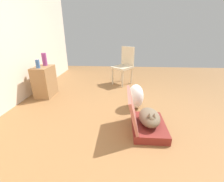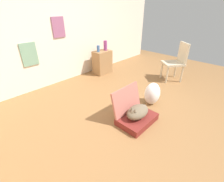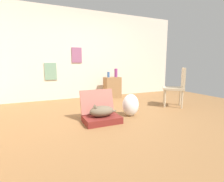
{
  "view_description": "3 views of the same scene",
  "coord_description": "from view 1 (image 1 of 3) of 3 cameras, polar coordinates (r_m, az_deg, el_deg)",
  "views": [
    {
      "loc": [
        -2.1,
        0.22,
        1.29
      ],
      "look_at": [
        -0.16,
        0.36,
        0.53
      ],
      "focal_mm": 24.08,
      "sensor_mm": 36.0,
      "label": 1
    },
    {
      "loc": [
        -2.1,
        -1.32,
        1.73
      ],
      "look_at": [
        -0.4,
        0.31,
        0.45
      ],
      "focal_mm": 25.55,
      "sensor_mm": 36.0,
      "label": 2
    },
    {
      "loc": [
        -1.32,
        -2.9,
        1.03
      ],
      "look_at": [
        0.01,
        0.07,
        0.51
      ],
      "focal_mm": 27.3,
      "sensor_mm": 36.0,
      "label": 3
    }
  ],
  "objects": [
    {
      "name": "suitcase_base",
      "position": [
        2.22,
        13.65,
        -12.93
      ],
      "size": [
        0.64,
        0.45,
        0.11
      ],
      "primitive_type": "cube",
      "color": "maroon",
      "rests_on": "ground"
    },
    {
      "name": "chair",
      "position": [
        3.95,
        4.66,
        9.95
      ],
      "size": [
        0.63,
        0.62,
        0.94
      ],
      "rotation": [
        0.0,
        0.0,
        -2.24
      ],
      "color": "beige",
      "rests_on": "ground"
    },
    {
      "name": "vase_tall",
      "position": [
        3.3,
        -26.39,
        9.2
      ],
      "size": [
        0.08,
        0.08,
        0.16
      ],
      "primitive_type": "cylinder",
      "color": "#38609E",
      "rests_on": "side_table"
    },
    {
      "name": "suitcase_lid",
      "position": [
        2.05,
        7.71,
        -6.54
      ],
      "size": [
        0.64,
        0.15,
        0.44
      ],
      "primitive_type": "cube",
      "rotation": [
        1.32,
        0.0,
        0.0
      ],
      "color": "#B26356",
      "rests_on": "suitcase_base"
    },
    {
      "name": "cat",
      "position": [
        2.14,
        14.03,
        -9.63
      ],
      "size": [
        0.52,
        0.28,
        0.23
      ],
      "color": "brown",
      "rests_on": "suitcase_base"
    },
    {
      "name": "vase_short",
      "position": [
        3.49,
        -24.3,
        10.91
      ],
      "size": [
        0.09,
        0.09,
        0.26
      ],
      "primitive_type": "cylinder",
      "color": "#8C387A",
      "rests_on": "side_table"
    },
    {
      "name": "ground_plane",
      "position": [
        2.48,
        8.66,
        -10.18
      ],
      "size": [
        7.68,
        7.68,
        0.0
      ],
      "primitive_type": "plane",
      "color": "olive",
      "rests_on": "ground"
    },
    {
      "name": "plastic_bag_white",
      "position": [
        2.71,
        8.95,
        -2.05
      ],
      "size": [
        0.34,
        0.28,
        0.44
      ],
      "primitive_type": "ellipsoid",
      "color": "white",
      "rests_on": "ground"
    },
    {
      "name": "side_table",
      "position": [
        3.48,
        -24.16,
        3.33
      ],
      "size": [
        0.48,
        0.32,
        0.63
      ],
      "primitive_type": "cube",
      "color": "olive",
      "rests_on": "ground"
    }
  ]
}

